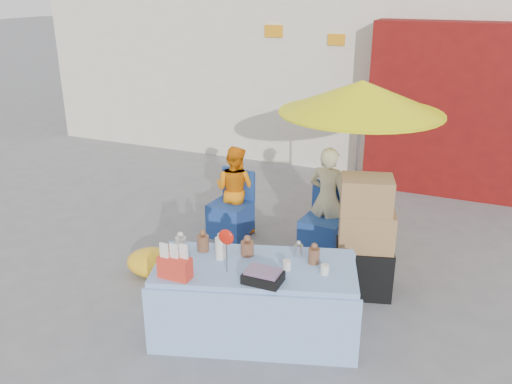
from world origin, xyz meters
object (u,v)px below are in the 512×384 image
at_px(chair_right, 323,233).
at_px(chair_left, 231,216).
at_px(market_table, 255,298).
at_px(vendor_beige, 327,199).
at_px(vendor_orange, 235,189).
at_px(umbrella, 362,98).
at_px(box_stack, 365,241).

bearing_deg(chair_right, chair_left, -173.92).
distance_m(market_table, vendor_beige, 2.01).
xyz_separation_m(chair_left, vendor_beige, (1.25, 0.13, 0.40)).
bearing_deg(vendor_orange, chair_right, 179.96).
relative_size(umbrella, box_stack, 1.60).
distance_m(vendor_orange, box_stack, 2.09).
distance_m(market_table, umbrella, 2.66).
height_order(market_table, vendor_orange, vendor_orange).
relative_size(market_table, chair_right, 2.40).
bearing_deg(vendor_orange, chair_left, 96.80).
xyz_separation_m(chair_left, umbrella, (1.55, 0.28, 1.64)).
bearing_deg(vendor_beige, umbrella, -147.35).
bearing_deg(market_table, chair_right, 69.10).
bearing_deg(vendor_orange, umbrella, -168.39).
height_order(chair_right, vendor_orange, vendor_orange).
bearing_deg(chair_right, umbrella, 49.70).
xyz_separation_m(market_table, chair_right, (0.11, 1.85, -0.11)).
distance_m(chair_right, box_stack, 1.03).
bearing_deg(box_stack, vendor_orange, 155.77).
distance_m(chair_right, umbrella, 1.69).
relative_size(market_table, umbrella, 0.98).
height_order(market_table, umbrella, umbrella).
distance_m(market_table, box_stack, 1.39).
height_order(chair_left, vendor_beige, vendor_beige).
bearing_deg(umbrella, market_table, -100.89).
xyz_separation_m(chair_right, vendor_beige, (-0.00, 0.13, 0.40)).
xyz_separation_m(market_table, chair_left, (-1.14, 1.85, -0.11)).
relative_size(vendor_beige, umbrella, 0.63).
height_order(chair_left, umbrella, umbrella).
bearing_deg(chair_left, chair_right, 6.08).
relative_size(vendor_orange, vendor_beige, 0.90).
distance_m(vendor_orange, vendor_beige, 1.25).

